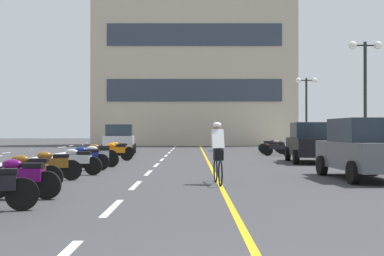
{
  "coord_description": "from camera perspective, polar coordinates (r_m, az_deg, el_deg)",
  "views": [
    {
      "loc": [
        -0.5,
        -3.7,
        1.46
      ],
      "look_at": [
        -0.44,
        20.41,
        1.57
      ],
      "focal_mm": 48.25,
      "sensor_mm": 36.0,
      "label": 1
    }
  ],
  "objects": [
    {
      "name": "motorcycle_3",
      "position": [
        13.35,
        -17.83,
        -4.5
      ],
      "size": [
        1.7,
        0.6,
        0.92
      ],
      "color": "black",
      "rests_on": "ground"
    },
    {
      "name": "cyclist_rider",
      "position": [
        14.1,
        2.72,
        -2.59
      ],
      "size": [
        0.42,
        1.77,
        1.71
      ],
      "color": "black",
      "rests_on": "ground"
    },
    {
      "name": "lane_dash_10",
      "position": [
        45.75,
        -2.03,
        -2.09
      ],
      "size": [
        0.14,
        2.2,
        0.01
      ],
      "primitive_type": "cube",
      "color": "silver",
      "rests_on": "ground"
    },
    {
      "name": "centre_line_yellow",
      "position": [
        27.75,
        1.4,
        -3.28
      ],
      "size": [
        0.12,
        66.0,
        0.01
      ],
      "primitive_type": "cube",
      "color": "gold",
      "rests_on": "ground"
    },
    {
      "name": "lane_dash_2",
      "position": [
        13.86,
        -6.4,
        -6.3
      ],
      "size": [
        0.14,
        2.2,
        0.01
      ],
      "primitive_type": "cube",
      "color": "silver",
      "rests_on": "ground"
    },
    {
      "name": "lane_dash_9",
      "position": [
        41.76,
        -2.21,
        -2.27
      ],
      "size": [
        0.14,
        2.2,
        0.01
      ],
      "primitive_type": "cube",
      "color": "silver",
      "rests_on": "ground"
    },
    {
      "name": "curb_left",
      "position": [
        28.54,
        -13.75,
        -3.07
      ],
      "size": [
        2.4,
        72.0,
        0.12
      ],
      "primitive_type": "cube",
      "color": "#B7B2A8",
      "rests_on": "ground"
    },
    {
      "name": "lane_dash_11",
      "position": [
        49.75,
        -1.88,
        -1.95
      ],
      "size": [
        0.14,
        2.2,
        0.01
      ],
      "primitive_type": "cube",
      "color": "silver",
      "rests_on": "ground"
    },
    {
      "name": "motorcycle_2",
      "position": [
        11.55,
        -18.55,
        -5.16
      ],
      "size": [
        1.7,
        0.6,
        0.92
      ],
      "color": "black",
      "rests_on": "ground"
    },
    {
      "name": "parked_car_near",
      "position": [
        16.22,
        18.34,
        -2.18
      ],
      "size": [
        2.1,
        4.28,
        1.82
      ],
      "color": "black",
      "rests_on": "ground"
    },
    {
      "name": "motorcycle_9",
      "position": [
        24.95,
        -8.65,
        -2.53
      ],
      "size": [
        1.67,
        0.71,
        0.92
      ],
      "color": "black",
      "rests_on": "ground"
    },
    {
      "name": "lane_dash_3",
      "position": [
        17.83,
        -5.0,
        -4.96
      ],
      "size": [
        0.14,
        2.2,
        0.01
      ],
      "primitive_type": "cube",
      "color": "silver",
      "rests_on": "ground"
    },
    {
      "name": "parked_car_mid",
      "position": [
        24.07,
        12.81,
        -1.56
      ],
      "size": [
        2.12,
        4.29,
        1.82
      ],
      "color": "black",
      "rests_on": "ground"
    },
    {
      "name": "street_lamp_mid",
      "position": [
        23.88,
        18.44,
        5.72
      ],
      "size": [
        1.46,
        0.36,
        5.25
      ],
      "color": "black",
      "rests_on": "curb_right"
    },
    {
      "name": "street_lamp_far",
      "position": [
        35.93,
        12.37,
        3.38
      ],
      "size": [
        1.46,
        0.36,
        4.93
      ],
      "color": "black",
      "rests_on": "curb_right"
    },
    {
      "name": "motorcycle_6",
      "position": [
        19.28,
        -11.81,
        -3.2
      ],
      "size": [
        1.7,
        0.6,
        0.92
      ],
      "color": "black",
      "rests_on": "ground"
    },
    {
      "name": "motorcycle_4",
      "position": [
        15.44,
        -15.42,
        -3.93
      ],
      "size": [
        1.64,
        0.8,
        0.92
      ],
      "color": "black",
      "rests_on": "ground"
    },
    {
      "name": "lane_dash_7",
      "position": [
        33.77,
        -2.7,
        -2.74
      ],
      "size": [
        0.14,
        2.2,
        0.01
      ],
      "primitive_type": "cube",
      "color": "silver",
      "rests_on": "ground"
    },
    {
      "name": "motorcycle_10",
      "position": [
        27.39,
        -8.35,
        -2.33
      ],
      "size": [
        1.7,
        0.6,
        0.92
      ],
      "color": "black",
      "rests_on": "ground"
    },
    {
      "name": "lane_dash_4",
      "position": [
        21.8,
        -4.11,
        -4.1
      ],
      "size": [
        0.14,
        2.2,
        0.01
      ],
      "primitive_type": "cube",
      "color": "silver",
      "rests_on": "ground"
    },
    {
      "name": "lane_dash_8",
      "position": [
        37.76,
        -2.43,
        -2.48
      ],
      "size": [
        0.14,
        2.2,
        0.01
      ],
      "primitive_type": "cube",
      "color": "silver",
      "rests_on": "ground"
    },
    {
      "name": "motorcycle_12",
      "position": [
        32.0,
        8.84,
        -2.03
      ],
      "size": [
        1.69,
        0.63,
        0.92
      ],
      "color": "black",
      "rests_on": "ground"
    },
    {
      "name": "motorcycle_7",
      "position": [
        20.63,
        -10.63,
        -3.01
      ],
      "size": [
        1.67,
        0.71,
        0.92
      ],
      "color": "black",
      "rests_on": "ground"
    },
    {
      "name": "ground_plane",
      "position": [
        24.75,
        1.01,
        -3.65
      ],
      "size": [
        140.0,
        140.0,
        0.0
      ],
      "primitive_type": "plane",
      "color": "#38383A"
    },
    {
      "name": "office_building",
      "position": [
        52.46,
        0.09,
        7.74
      ],
      "size": [
        19.71,
        6.6,
        17.55
      ],
      "color": "#BCAD93",
      "rests_on": "ground"
    },
    {
      "name": "lane_dash_6",
      "position": [
        29.78,
        -3.04,
        -3.07
      ],
      "size": [
        0.14,
        2.2,
        0.01
      ],
      "primitive_type": "cube",
      "color": "silver",
      "rests_on": "ground"
    },
    {
      "name": "parked_car_far",
      "position": [
        32.03,
        -8.17,
        -1.24
      ],
      "size": [
        2.19,
        4.32,
        1.82
      ],
      "color": "black",
      "rests_on": "ground"
    },
    {
      "name": "motorcycle_11",
      "position": [
        29.93,
        9.29,
        -2.16
      ],
      "size": [
        1.67,
        0.69,
        0.92
      ],
      "color": "black",
      "rests_on": "ground"
    },
    {
      "name": "motorcycle_8",
      "position": [
        23.17,
        -10.47,
        -2.71
      ],
      "size": [
        1.7,
        0.6,
        0.92
      ],
      "color": "black",
      "rests_on": "ground"
    },
    {
      "name": "lane_dash_1",
      "position": [
        9.93,
        -8.95,
        -8.71
      ],
      "size": [
        0.14,
        2.2,
        0.01
      ],
      "primitive_type": "cube",
      "color": "silver",
      "rests_on": "ground"
    },
    {
      "name": "curb_right",
      "position": [
        28.79,
        15.38,
        -3.05
      ],
      "size": [
        2.4,
        72.0,
        0.12
      ],
      "primitive_type": "cube",
      "color": "#B7B2A8",
      "rests_on": "ground"
    },
    {
      "name": "lane_dash_5",
      "position": [
        25.79,
        -3.49,
        -3.51
      ],
      "size": [
        0.14,
        2.2,
        0.01
      ],
      "primitive_type": "cube",
      "color": "silver",
      "rests_on": "ground"
    },
    {
      "name": "motorcycle_13",
      "position": [
        34.16,
        8.58,
        -1.92
      ],
      "size": [
        1.69,
        0.61,
        0.92
      ],
      "color": "black",
      "rests_on": "ground"
    },
    {
      "name": "motorcycle_5",
      "position": [
        17.38,
        -12.74,
        -3.52
      ],
      "size": [
        1.69,
        0.63,
        0.92
      ],
      "color": "black",
      "rests_on": "ground"
    }
  ]
}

